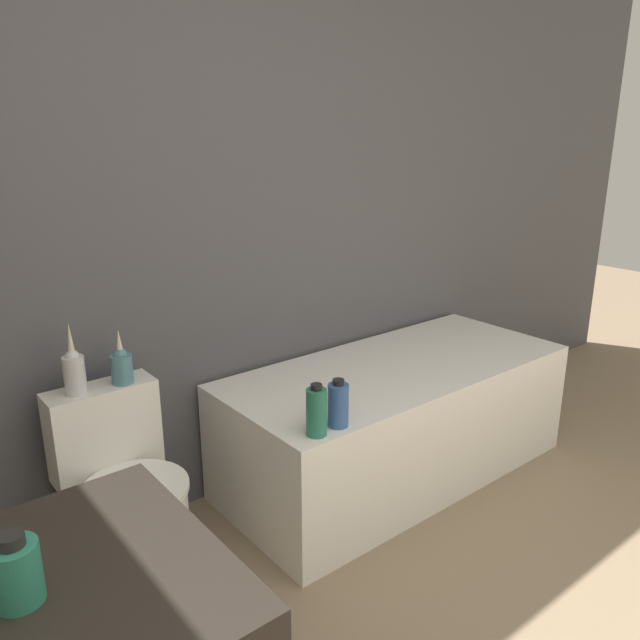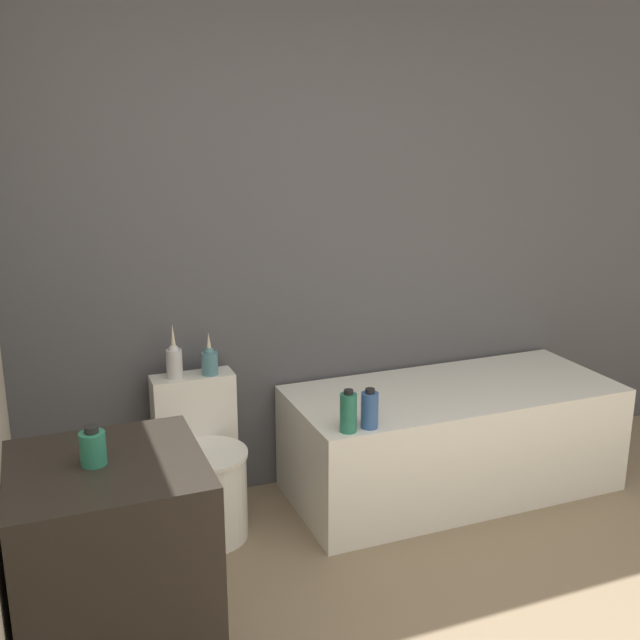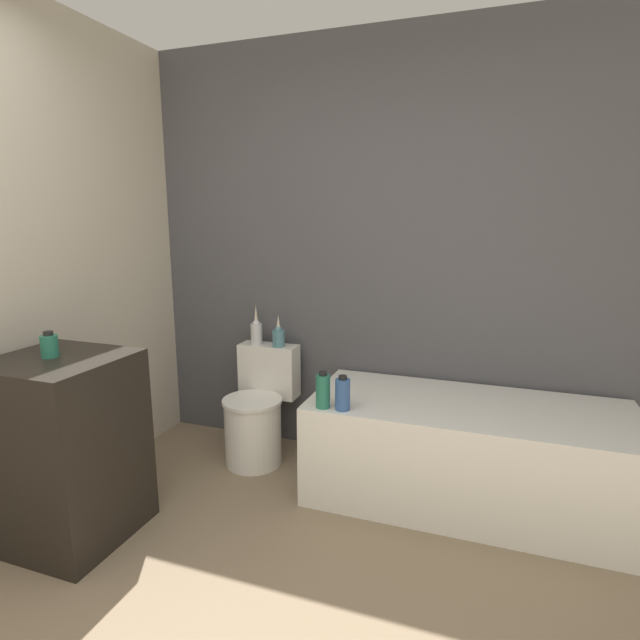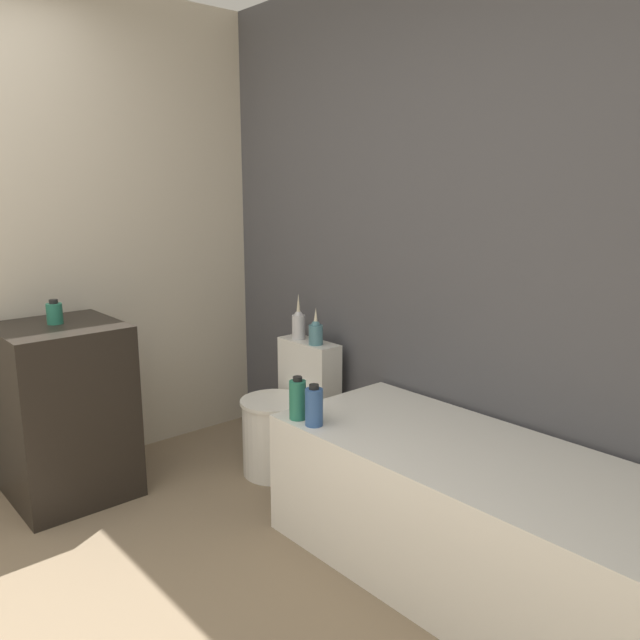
{
  "view_description": "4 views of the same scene",
  "coord_description": "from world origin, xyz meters",
  "px_view_note": "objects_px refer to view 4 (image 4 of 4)",
  "views": [
    {
      "loc": [
        -1.27,
        0.01,
        1.61
      ],
      "look_at": [
        0.07,
        1.67,
        0.94
      ],
      "focal_mm": 35.0,
      "sensor_mm": 36.0,
      "label": 1
    },
    {
      "loc": [
        -1.26,
        -1.2,
        1.9
      ],
      "look_at": [
        -0.09,
        1.74,
        1.03
      ],
      "focal_mm": 42.0,
      "sensor_mm": 36.0,
      "label": 2
    },
    {
      "loc": [
        0.78,
        -0.75,
        1.53
      ],
      "look_at": [
        -0.1,
        1.73,
        0.99
      ],
      "focal_mm": 28.0,
      "sensor_mm": 36.0,
      "label": 3
    },
    {
      "loc": [
        2.0,
        -0.07,
        1.57
      ],
      "look_at": [
        -0.11,
        1.78,
        0.96
      ],
      "focal_mm": 35.0,
      "sensor_mm": 36.0,
      "label": 4
    }
  ],
  "objects_px": {
    "soap_bottle_glass": "(54,313)",
    "vase_gold": "(299,324)",
    "toilet": "(284,418)",
    "shampoo_bottle_short": "(314,406)",
    "vase_silver": "(316,332)",
    "bathtub": "(470,515)",
    "shampoo_bottle_tall": "(298,399)"
  },
  "relations": [
    {
      "from": "soap_bottle_glass",
      "to": "vase_gold",
      "type": "relative_size",
      "value": 0.47
    },
    {
      "from": "toilet",
      "to": "shampoo_bottle_short",
      "type": "xyz_separation_m",
      "value": [
        0.67,
        -0.36,
        0.34
      ]
    },
    {
      "from": "toilet",
      "to": "shampoo_bottle_short",
      "type": "distance_m",
      "value": 0.83
    },
    {
      "from": "soap_bottle_glass",
      "to": "shampoo_bottle_short",
      "type": "relative_size",
      "value": 0.67
    },
    {
      "from": "vase_silver",
      "to": "soap_bottle_glass",
      "type": "bearing_deg",
      "value": -118.1
    },
    {
      "from": "toilet",
      "to": "shampoo_bottle_short",
      "type": "relative_size",
      "value": 3.89
    },
    {
      "from": "bathtub",
      "to": "vase_gold",
      "type": "distance_m",
      "value": 1.48
    },
    {
      "from": "soap_bottle_glass",
      "to": "vase_silver",
      "type": "height_order",
      "value": "soap_bottle_glass"
    },
    {
      "from": "vase_gold",
      "to": "shampoo_bottle_short",
      "type": "bearing_deg",
      "value": -35.24
    },
    {
      "from": "toilet",
      "to": "shampoo_bottle_tall",
      "type": "relative_size",
      "value": 3.66
    },
    {
      "from": "bathtub",
      "to": "shampoo_bottle_short",
      "type": "relative_size",
      "value": 9.18
    },
    {
      "from": "toilet",
      "to": "vase_silver",
      "type": "distance_m",
      "value": 0.51
    },
    {
      "from": "bathtub",
      "to": "toilet",
      "type": "height_order",
      "value": "toilet"
    },
    {
      "from": "toilet",
      "to": "soap_bottle_glass",
      "type": "xyz_separation_m",
      "value": [
        -0.54,
        -1.01,
        0.65
      ]
    },
    {
      "from": "bathtub",
      "to": "soap_bottle_glass",
      "type": "xyz_separation_m",
      "value": [
        -1.83,
        -0.94,
        0.67
      ]
    },
    {
      "from": "bathtub",
      "to": "vase_silver",
      "type": "bearing_deg",
      "value": 169.27
    },
    {
      "from": "toilet",
      "to": "soap_bottle_glass",
      "type": "bearing_deg",
      "value": -118.31
    },
    {
      "from": "toilet",
      "to": "vase_gold",
      "type": "bearing_deg",
      "value": 115.16
    },
    {
      "from": "soap_bottle_glass",
      "to": "shampoo_bottle_tall",
      "type": "height_order",
      "value": "soap_bottle_glass"
    },
    {
      "from": "bathtub",
      "to": "toilet",
      "type": "relative_size",
      "value": 2.36
    },
    {
      "from": "toilet",
      "to": "bathtub",
      "type": "bearing_deg",
      "value": -2.96
    },
    {
      "from": "bathtub",
      "to": "shampoo_bottle_short",
      "type": "distance_m",
      "value": 0.77
    },
    {
      "from": "soap_bottle_glass",
      "to": "shampoo_bottle_short",
      "type": "height_order",
      "value": "soap_bottle_glass"
    },
    {
      "from": "shampoo_bottle_tall",
      "to": "bathtub",
      "type": "bearing_deg",
      "value": 22.42
    },
    {
      "from": "vase_silver",
      "to": "shampoo_bottle_tall",
      "type": "relative_size",
      "value": 1.06
    },
    {
      "from": "bathtub",
      "to": "shampoo_bottle_tall",
      "type": "relative_size",
      "value": 8.64
    },
    {
      "from": "vase_gold",
      "to": "shampoo_bottle_short",
      "type": "relative_size",
      "value": 1.43
    },
    {
      "from": "soap_bottle_glass",
      "to": "toilet",
      "type": "bearing_deg",
      "value": 61.69
    },
    {
      "from": "shampoo_bottle_tall",
      "to": "soap_bottle_glass",
      "type": "bearing_deg",
      "value": -149.9
    },
    {
      "from": "soap_bottle_glass",
      "to": "vase_silver",
      "type": "relative_size",
      "value": 0.59
    },
    {
      "from": "vase_silver",
      "to": "toilet",
      "type": "bearing_deg",
      "value": -116.79
    },
    {
      "from": "bathtub",
      "to": "vase_gold",
      "type": "height_order",
      "value": "vase_gold"
    }
  ]
}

